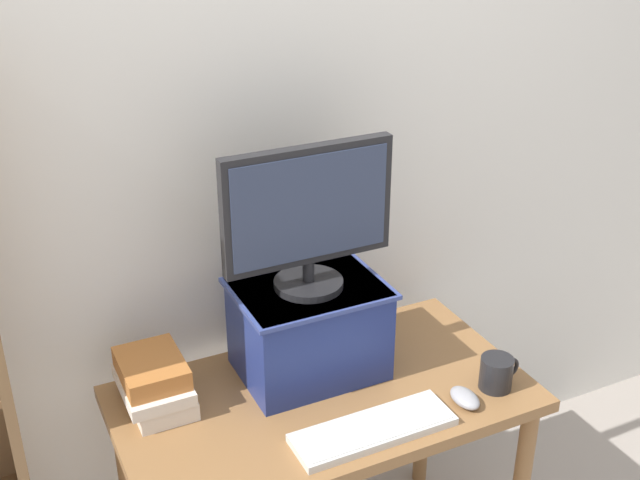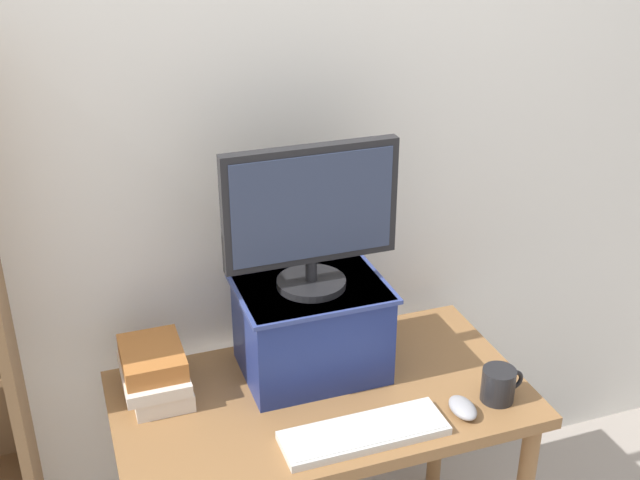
# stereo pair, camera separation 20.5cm
# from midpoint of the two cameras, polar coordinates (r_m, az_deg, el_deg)

# --- Properties ---
(back_wall) EXTENTS (7.00, 0.08, 2.60)m
(back_wall) POSITION_cam_midpoint_polar(r_m,az_deg,el_deg) (2.32, -0.81, 6.71)
(back_wall) COLOR silver
(back_wall) RESTS_ON ground_plane
(desk) EXTENTS (1.13, 0.62, 0.72)m
(desk) POSITION_cam_midpoint_polar(r_m,az_deg,el_deg) (2.30, 2.75, -12.84)
(desk) COLOR olive
(desk) RESTS_ON ground_plane
(riser_box) EXTENTS (0.41, 0.31, 0.27)m
(riser_box) POSITION_cam_midpoint_polar(r_m,az_deg,el_deg) (2.25, 2.01, -6.26)
(riser_box) COLOR navy
(riser_box) RESTS_ON desk
(computer_monitor) EXTENTS (0.47, 0.19, 0.40)m
(computer_monitor) POSITION_cam_midpoint_polar(r_m,az_deg,el_deg) (2.09, 2.17, 1.78)
(computer_monitor) COLOR black
(computer_monitor) RESTS_ON riser_box
(keyboard) EXTENTS (0.43, 0.14, 0.02)m
(keyboard) POSITION_cam_midpoint_polar(r_m,az_deg,el_deg) (2.10, 6.02, -13.57)
(keyboard) COLOR silver
(keyboard) RESTS_ON desk
(computer_mouse) EXTENTS (0.06, 0.10, 0.04)m
(computer_mouse) POSITION_cam_midpoint_polar(r_m,az_deg,el_deg) (2.21, 12.80, -11.65)
(computer_mouse) COLOR #99999E
(computer_mouse) RESTS_ON desk
(book_stack) EXTENTS (0.17, 0.26, 0.14)m
(book_stack) POSITION_cam_midpoint_polar(r_m,az_deg,el_deg) (2.23, -9.06, -9.29)
(book_stack) COLOR silver
(book_stack) RESTS_ON desk
(coffee_mug) EXTENTS (0.12, 0.09, 0.10)m
(coffee_mug) POSITION_cam_midpoint_polar(r_m,az_deg,el_deg) (2.27, 15.20, -9.97)
(coffee_mug) COLOR black
(coffee_mug) RESTS_ON desk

